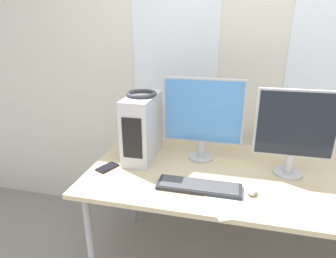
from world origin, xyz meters
TOP-DOWN VIEW (x-y plane):
  - wall_back at (0.00, 1.02)m, footprint 8.00×0.07m
  - desk at (0.00, 0.45)m, footprint 1.88×0.89m
  - pc_tower at (-0.66, 0.53)m, footprint 0.17×0.39m
  - headphones at (-0.66, 0.53)m, footprint 0.19×0.19m
  - monitor_main at (-0.28, 0.60)m, footprint 0.51×0.17m
  - monitor_right_near at (0.25, 0.50)m, footprint 0.44×0.17m
  - keyboard at (-0.25, 0.23)m, footprint 0.46×0.14m
  - mouse at (0.03, 0.24)m, footprint 0.05×0.08m
  - cell_phone at (-0.83, 0.32)m, footprint 0.12×0.15m
  - paper_sheet_left at (-0.09, 0.15)m, footprint 0.32×0.36m

SIDE VIEW (x-z plane):
  - desk at x=0.00m, z-range 0.34..1.11m
  - paper_sheet_left at x=-0.09m, z-range 0.77..0.77m
  - cell_phone at x=-0.83m, z-range 0.77..0.78m
  - keyboard at x=-0.25m, z-range 0.77..0.80m
  - mouse at x=0.03m, z-range 0.77..0.80m
  - pc_tower at x=-0.66m, z-range 0.77..1.19m
  - monitor_right_near at x=0.25m, z-range 0.80..1.31m
  - monitor_main at x=-0.28m, z-range 0.80..1.34m
  - headphones at x=-0.66m, z-range 1.19..1.22m
  - wall_back at x=0.00m, z-range 0.00..2.70m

